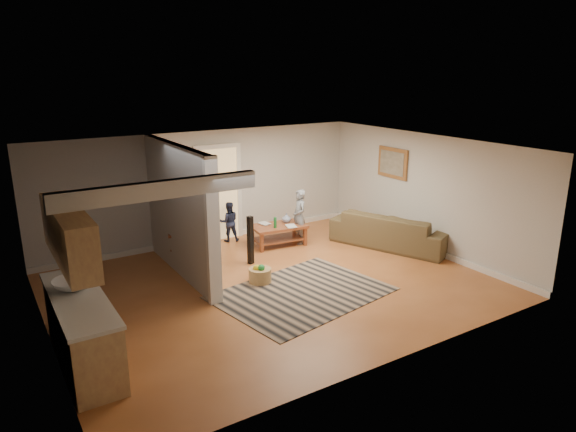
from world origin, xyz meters
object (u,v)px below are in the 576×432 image
object	(u,v)px
coffee_table	(279,229)
sofa	(390,246)
toddler	(230,241)
child	(299,243)
speaker_left	(250,240)
toy_basket	(260,275)
tv_console	(180,230)
speaker_right	(192,246)

from	to	relation	value
coffee_table	sofa	bearing A→B (deg)	-33.69
toddler	child	bearing A→B (deg)	160.84
coffee_table	speaker_left	size ratio (longest dim) A/B	1.27
sofa	child	bearing A→B (deg)	29.27
sofa	toy_basket	size ratio (longest dim) A/B	6.22
tv_console	speaker_right	size ratio (longest dim) A/B	1.10
speaker_right	child	bearing A→B (deg)	-12.15
sofa	coffee_table	bearing A→B (deg)	33.24
coffee_table	toy_basket	bearing A→B (deg)	-130.74
coffee_table	child	distance (m)	0.59
coffee_table	child	xyz separation A→B (m)	(0.45, -0.13, -0.36)
coffee_table	speaker_left	world-z (taller)	speaker_left
coffee_table	toddler	bearing A→B (deg)	135.07
child	tv_console	bearing A→B (deg)	-88.17
toy_basket	child	distance (m)	2.36
coffee_table	tv_console	xyz separation A→B (m)	(-2.18, 0.32, 0.27)
coffee_table	toy_basket	distance (m)	2.13
coffee_table	child	world-z (taller)	coffee_table
tv_console	toddler	xyz separation A→B (m)	(1.35, 0.51, -0.63)
coffee_table	tv_console	bearing A→B (deg)	171.74
toy_basket	speaker_left	bearing A→B (deg)	71.85
speaker_left	toddler	xyz separation A→B (m)	(0.25, 1.50, -0.50)
sofa	toddler	bearing A→B (deg)	29.63
sofa	toy_basket	distance (m)	3.46
coffee_table	toy_basket	world-z (taller)	coffee_table
speaker_left	child	size ratio (longest dim) A/B	0.81
coffee_table	speaker_right	world-z (taller)	speaker_right
coffee_table	tv_console	distance (m)	2.22
sofa	toddler	size ratio (longest dim) A/B	2.81
tv_console	toddler	size ratio (longest dim) A/B	1.28
speaker_left	speaker_right	bearing A→B (deg)	157.78
toy_basket	child	size ratio (longest dim) A/B	0.34
coffee_table	speaker_left	xyz separation A→B (m)	(-1.08, -0.67, 0.13)
speaker_left	tv_console	bearing A→B (deg)	125.63
toddler	speaker_left	bearing A→B (deg)	98.19
speaker_right	toddler	xyz separation A→B (m)	(1.41, 1.30, -0.53)
sofa	coffee_table	distance (m)	2.50
toy_basket	toddler	size ratio (longest dim) A/B	0.45
tv_console	child	distance (m)	2.74
toddler	toy_basket	bearing A→B (deg)	94.78
toy_basket	child	world-z (taller)	child
tv_console	coffee_table	bearing A→B (deg)	11.67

